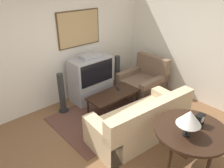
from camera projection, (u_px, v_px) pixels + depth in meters
ground_plane at (117, 146)px, 4.00m from camera, size 12.00×12.00×0.00m
wall_back at (52, 49)px, 4.81m from camera, size 12.00×0.10×2.70m
wall_right at (202, 47)px, 4.96m from camera, size 0.06×12.00×2.70m
area_rug at (112, 112)px, 4.97m from camera, size 2.55×1.61×0.01m
tv at (91, 78)px, 5.31m from camera, size 1.00×0.55×1.17m
couch at (141, 122)px, 4.14m from camera, size 2.05×1.05×0.86m
armchair at (143, 83)px, 5.69m from camera, size 0.99×0.96×0.95m
coffee_table at (113, 95)px, 4.87m from camera, size 1.19×0.54×0.45m
console_table at (191, 133)px, 3.22m from camera, size 1.09×1.09×0.80m
table_lamp at (189, 118)px, 2.94m from camera, size 0.34×0.34×0.41m
mantel_clock at (199, 120)px, 3.23m from camera, size 0.15×0.10×0.19m
remote at (118, 88)px, 5.05m from camera, size 0.09×0.17×0.02m
speaker_tower_left at (62, 94)px, 4.83m from camera, size 0.23×0.23×0.94m
speaker_tower_right at (117, 74)px, 5.83m from camera, size 0.23×0.23×0.94m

